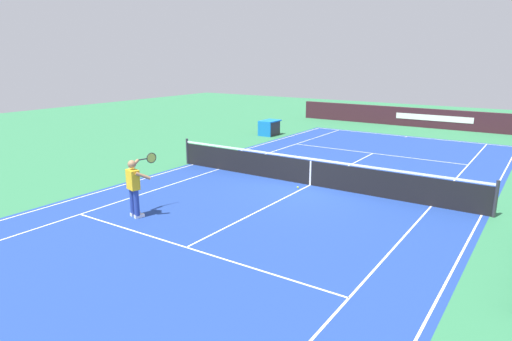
{
  "coord_description": "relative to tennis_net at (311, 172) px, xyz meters",
  "views": [
    {
      "loc": [
        13.61,
        6.86,
        4.41
      ],
      "look_at": [
        2.26,
        -0.79,
        0.9
      ],
      "focal_mm": 31.28,
      "sensor_mm": 36.0,
      "label": 1
    }
  ],
  "objects": [
    {
      "name": "court_slab",
      "position": [
        0.0,
        0.0,
        -0.49
      ],
      "size": [
        24.2,
        11.4,
        0.0
      ],
      "primitive_type": "cube",
      "color": "navy",
      "rests_on": "ground_plane"
    },
    {
      "name": "ground_plane",
      "position": [
        0.0,
        0.0,
        -0.49
      ],
      "size": [
        60.0,
        60.0,
        0.0
      ],
      "primitive_type": "plane",
      "color": "#2D7247"
    },
    {
      "name": "tennis_ball",
      "position": [
        0.59,
        -0.17,
        -0.46
      ],
      "size": [
        0.07,
        0.07,
        0.07
      ],
      "primitive_type": "sphere",
      "color": "#CCE01E",
      "rests_on": "ground_plane"
    },
    {
      "name": "court_line_markings",
      "position": [
        0.0,
        0.0,
        -0.49
      ],
      "size": [
        23.85,
        11.05,
        0.01
      ],
      "color": "white",
      "rests_on": "ground_plane"
    },
    {
      "name": "equipment_cart_tarped",
      "position": [
        -7.93,
        -6.7,
        -0.05
      ],
      "size": [
        1.25,
        0.84,
        0.85
      ],
      "color": "#2D2D33",
      "rests_on": "ground_plane"
    },
    {
      "name": "tennis_player_near",
      "position": [
        5.61,
        -2.63,
        0.44
      ],
      "size": [
        1.16,
        0.75,
        1.7
      ],
      "color": "navy",
      "rests_on": "ground_plane"
    },
    {
      "name": "stadium_barrier",
      "position": [
        -15.9,
        0.0,
        0.11
      ],
      "size": [
        0.26,
        17.0,
        1.21
      ],
      "color": "#381923",
      "rests_on": "ground_plane"
    },
    {
      "name": "tennis_net",
      "position": [
        0.0,
        0.0,
        0.0
      ],
      "size": [
        0.1,
        11.7,
        1.08
      ],
      "color": "#2D2D33",
      "rests_on": "ground_plane"
    }
  ]
}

